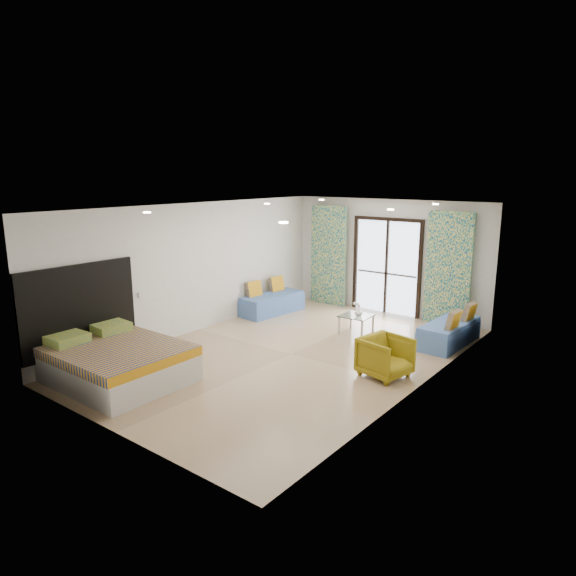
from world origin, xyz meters
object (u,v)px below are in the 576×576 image
Objects in this scene: bed at (117,362)px; coffee_table at (356,317)px; daybed_right at (450,332)px; daybed_left at (272,303)px; armchair at (385,355)px.

bed is 3.06× the size of coffee_table.
bed is 6.19m from daybed_right.
daybed_left reaches higher than armchair.
daybed_right is 2.25m from armchair.
bed is 4.74m from daybed_left.
daybed_left reaches higher than bed.
daybed_left is at bearing 176.05° from coffee_table.
armchair reaches higher than coffee_table.
armchair is (3.98, -1.89, 0.12)m from daybed_left.
bed is 4.37m from armchair.
daybed_right is (4.23, 0.35, -0.00)m from daybed_left.
daybed_right reaches higher than coffee_table.
daybed_left is 4.24m from daybed_right.
coffee_table is at bearing -161.40° from daybed_right.
bed is at bearing 141.46° from armchair.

